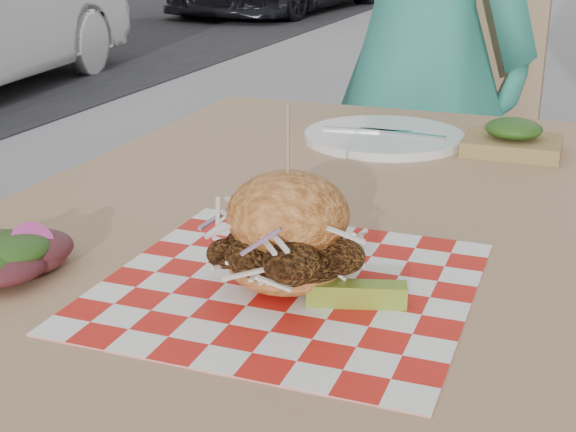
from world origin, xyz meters
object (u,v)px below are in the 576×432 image
diner (419,43)px  patio_chair (447,156)px  patio_table (319,257)px  sandwich (288,237)px

diner → patio_chair: (0.09, -0.00, -0.27)m
patio_table → diner: bearing=94.7°
patio_table → patio_chair: bearing=89.7°
diner → patio_table: (0.08, -1.00, -0.15)m
patio_chair → sandwich: bearing=-85.3°
patio_chair → sandwich: (0.05, -1.26, 0.25)m
diner → sandwich: bearing=119.8°
diner → sandwich: diner is taller
diner → patio_table: 1.02m
diner → patio_table: size_ratio=1.38×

